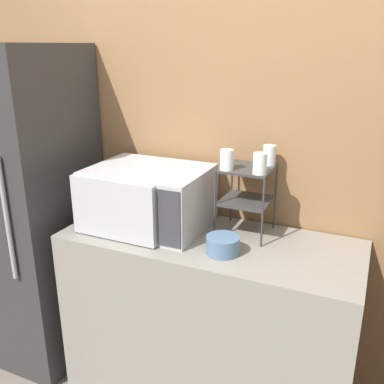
# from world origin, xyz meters

# --- Properties ---
(wall_back) EXTENTS (8.00, 0.06, 2.60)m
(wall_back) POSITION_xyz_m (0.00, 0.62, 1.30)
(wall_back) COLOR olive
(wall_back) RESTS_ON ground_plane
(counter) EXTENTS (1.42, 0.58, 0.94)m
(counter) POSITION_xyz_m (0.00, 0.29, 0.47)
(counter) COLOR gray
(counter) RESTS_ON ground_plane
(microwave) EXTENTS (0.57, 0.47, 0.30)m
(microwave) POSITION_xyz_m (-0.35, 0.31, 1.09)
(microwave) COLOR #ADADB2
(microwave) RESTS_ON counter
(dish_rack) EXTENTS (0.24, 0.25, 0.33)m
(dish_rack) POSITION_xyz_m (0.13, 0.43, 1.18)
(dish_rack) COLOR #333333
(dish_rack) RESTS_ON counter
(glass_front_left) EXTENTS (0.06, 0.06, 0.09)m
(glass_front_left) POSITION_xyz_m (0.06, 0.35, 1.32)
(glass_front_left) COLOR silver
(glass_front_left) RESTS_ON dish_rack
(glass_back_right) EXTENTS (0.06, 0.06, 0.09)m
(glass_back_right) POSITION_xyz_m (0.21, 0.51, 1.32)
(glass_back_right) COLOR silver
(glass_back_right) RESTS_ON dish_rack
(glass_front_right) EXTENTS (0.06, 0.06, 0.09)m
(glass_front_right) POSITION_xyz_m (0.21, 0.34, 1.32)
(glass_front_right) COLOR silver
(glass_front_right) RESTS_ON dish_rack
(bowl) EXTENTS (0.15, 0.15, 0.08)m
(bowl) POSITION_xyz_m (0.11, 0.18, 0.97)
(bowl) COLOR slate
(bowl) RESTS_ON counter
(refrigerator) EXTENTS (0.63, 0.65, 1.82)m
(refrigerator) POSITION_xyz_m (-1.12, 0.27, 0.91)
(refrigerator) COLOR #2D2D2D
(refrigerator) RESTS_ON ground_plane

